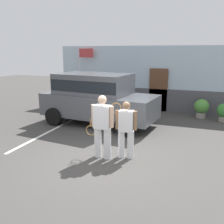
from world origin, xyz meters
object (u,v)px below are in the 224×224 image
(tennis_player_man, at_px, (102,126))
(potted_plant_secondary, at_px, (224,112))
(flag_pole, at_px, (83,66))
(parked_suv, at_px, (97,96))
(tennis_player_woman, at_px, (126,129))
(potted_plant_by_porch, at_px, (201,108))

(tennis_player_man, bearing_deg, potted_plant_secondary, -120.43)
(tennis_player_man, bearing_deg, flag_pole, -56.59)
(parked_suv, relative_size, flag_pole, 1.54)
(potted_plant_secondary, xyz_separation_m, flag_pole, (-7.00, 0.85, 1.71))
(tennis_player_man, distance_m, tennis_player_woman, 0.65)
(parked_suv, height_order, potted_plant_by_porch, parked_suv)
(tennis_player_woman, bearing_deg, tennis_player_man, 14.15)
(potted_plant_by_porch, bearing_deg, parked_suv, -148.28)
(parked_suv, height_order, tennis_player_woman, parked_suv)
(tennis_player_woman, distance_m, flag_pole, 7.30)
(tennis_player_man, distance_m, potted_plant_by_porch, 6.10)
(parked_suv, bearing_deg, potted_plant_secondary, 29.98)
(parked_suv, bearing_deg, flag_pole, 131.27)
(tennis_player_man, relative_size, flag_pole, 0.57)
(parked_suv, bearing_deg, tennis_player_woman, -47.17)
(potted_plant_by_porch, xyz_separation_m, flag_pole, (-6.09, 0.52, 1.67))
(tennis_player_woman, bearing_deg, potted_plant_secondary, -125.31)
(parked_suv, bearing_deg, potted_plant_by_porch, 38.14)
(potted_plant_secondary, height_order, flag_pole, flag_pole)
(potted_plant_by_porch, relative_size, potted_plant_secondary, 1.08)
(potted_plant_by_porch, height_order, flag_pole, flag_pole)
(tennis_player_man, height_order, potted_plant_by_porch, tennis_player_man)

